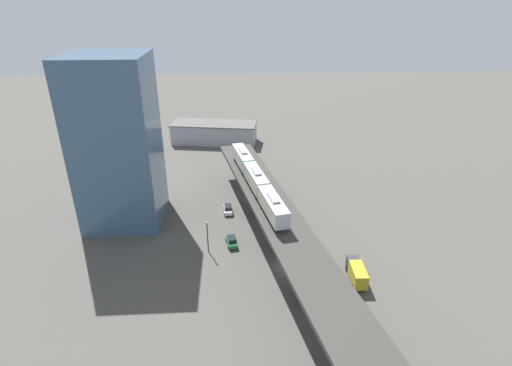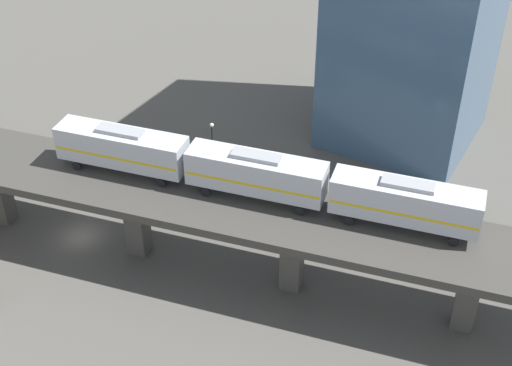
{
  "view_description": "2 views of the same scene",
  "coord_description": "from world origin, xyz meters",
  "px_view_note": "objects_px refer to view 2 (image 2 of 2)",
  "views": [
    {
      "loc": [
        -9.33,
        -59.98,
        46.3
      ],
      "look_at": [
        -4.83,
        17.08,
        9.6
      ],
      "focal_mm": 28.0,
      "sensor_mm": 36.0,
      "label": 1
    },
    {
      "loc": [
        37.91,
        41.4,
        45.3
      ],
      "look_at": [
        -4.83,
        17.08,
        9.6
      ],
      "focal_mm": 50.0,
      "sensor_mm": 36.0,
      "label": 2
    }
  ],
  "objects_px": {
    "subway_train": "(256,173)",
    "street_car_white": "(329,236)",
    "street_car_green": "(208,199)",
    "street_lamp": "(213,146)"
  },
  "relations": [
    {
      "from": "subway_train",
      "to": "street_car_white",
      "type": "height_order",
      "value": "subway_train"
    },
    {
      "from": "street_car_green",
      "to": "subway_train",
      "type": "bearing_deg",
      "value": 58.24
    },
    {
      "from": "subway_train",
      "to": "street_car_white",
      "type": "bearing_deg",
      "value": 144.29
    },
    {
      "from": "street_car_green",
      "to": "street_lamp",
      "type": "relative_size",
      "value": 0.67
    },
    {
      "from": "street_car_white",
      "to": "street_car_green",
      "type": "relative_size",
      "value": 0.97
    },
    {
      "from": "street_car_green",
      "to": "street_car_white",
      "type": "bearing_deg",
      "value": 93.42
    },
    {
      "from": "street_car_white",
      "to": "street_lamp",
      "type": "xyz_separation_m",
      "value": [
        -3.8,
        -15.56,
        3.17
      ]
    },
    {
      "from": "subway_train",
      "to": "street_lamp",
      "type": "height_order",
      "value": "subway_train"
    },
    {
      "from": "street_lamp",
      "to": "street_car_green",
      "type": "bearing_deg",
      "value": 25.33
    },
    {
      "from": "street_car_white",
      "to": "street_car_green",
      "type": "height_order",
      "value": "same"
    }
  ]
}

